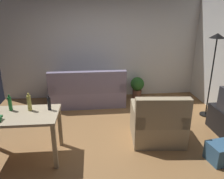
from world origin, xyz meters
name	(u,v)px	position (x,y,z in m)	size (l,w,h in m)	color
ground_plane	(110,136)	(0.00, 0.00, -0.01)	(5.20, 4.40, 0.02)	#9E7042
wall_rear	(101,47)	(0.00, 2.20, 1.35)	(5.20, 0.10, 2.70)	white
couch	(88,93)	(-0.39, 1.59, 0.31)	(1.82, 0.84, 0.92)	gray
torchiere_lamp	(215,53)	(2.25, 0.66, 1.41)	(0.32, 0.32, 1.81)	black
desk	(19,121)	(-1.44, -0.50, 0.65)	(1.21, 0.72, 0.76)	#C6B28E
potted_plant	(137,86)	(0.93, 1.90, 0.33)	(0.36, 0.36, 0.57)	brown
armchair	(158,124)	(0.85, -0.21, 0.32)	(0.97, 0.92, 0.92)	tan
storage_box	(224,152)	(1.70, -0.92, 0.15)	(0.48, 0.34, 0.30)	#386084
bottle_green	(10,104)	(-1.58, -0.34, 0.87)	(0.06, 0.06, 0.26)	#1E722D
bottle_squat	(29,103)	(-1.28, -0.37, 0.89)	(0.06, 0.06, 0.29)	#BCB24C
bottle_dark	(49,104)	(-0.98, -0.38, 0.87)	(0.05, 0.05, 0.24)	black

